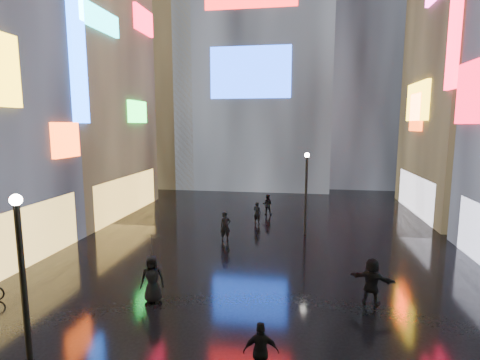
# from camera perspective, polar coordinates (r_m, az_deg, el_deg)

# --- Properties ---
(ground) EXTENTS (140.00, 140.00, 0.00)m
(ground) POSITION_cam_1_polar(r_m,az_deg,el_deg) (21.95, 3.39, -9.93)
(ground) COLOR black
(ground) RESTS_ON ground
(building_left_far) EXTENTS (10.28, 12.00, 22.00)m
(building_left_far) POSITION_cam_1_polar(r_m,az_deg,el_deg) (32.50, -25.52, 14.84)
(building_left_far) COLOR black
(building_left_far) RESTS_ON ground
(tower_flank_right) EXTENTS (12.00, 12.00, 34.00)m
(tower_flank_right) POSITION_cam_1_polar(r_m,az_deg,el_deg) (48.31, 18.40, 20.09)
(tower_flank_right) COLOR black
(tower_flank_right) RESTS_ON ground
(tower_flank_left) EXTENTS (10.00, 10.00, 26.00)m
(tower_flank_left) POSITION_cam_1_polar(r_m,az_deg,el_deg) (46.05, -11.76, 15.88)
(tower_flank_left) COLOR black
(tower_flank_left) RESTS_ON ground
(lamp_near) EXTENTS (0.30, 0.30, 5.20)m
(lamp_near) POSITION_cam_1_polar(r_m,az_deg,el_deg) (11.45, -30.17, -13.03)
(lamp_near) COLOR black
(lamp_near) RESTS_ON ground
(lamp_far) EXTENTS (0.30, 0.30, 5.20)m
(lamp_far) POSITION_cam_1_polar(r_m,az_deg,el_deg) (23.73, 10.05, -1.31)
(lamp_far) COLOR black
(lamp_far) RESTS_ON ground
(pedestrian_3) EXTENTS (1.01, 0.52, 1.66)m
(pedestrian_3) POSITION_cam_1_polar(r_m,az_deg,el_deg) (11.16, 3.23, -24.63)
(pedestrian_3) COLOR black
(pedestrian_3) RESTS_ON ground
(pedestrian_4) EXTENTS (1.03, 0.78, 1.88)m
(pedestrian_4) POSITION_cam_1_polar(r_m,az_deg,el_deg) (15.51, -13.21, -14.45)
(pedestrian_4) COLOR black
(pedestrian_4) RESTS_ON ground
(pedestrian_5) EXTENTS (1.79, 1.08, 1.84)m
(pedestrian_5) POSITION_cam_1_polar(r_m,az_deg,el_deg) (15.81, 19.42, -14.34)
(pedestrian_5) COLOR black
(pedestrian_5) RESTS_ON ground
(pedestrian_6) EXTENTS (0.77, 0.67, 1.77)m
(pedestrian_6) POSITION_cam_1_polar(r_m,az_deg,el_deg) (22.48, -2.25, -7.11)
(pedestrian_6) COLOR black
(pedestrian_6) RESTS_ON ground
(pedestrian_7) EXTENTS (0.78, 0.62, 1.57)m
(pedestrian_7) POSITION_cam_1_polar(r_m,az_deg,el_deg) (29.07, 4.19, -3.74)
(pedestrian_7) COLOR black
(pedestrian_7) RESTS_ON ground
(umbrella_2) EXTENTS (1.17, 1.16, 0.88)m
(umbrella_2) POSITION_cam_1_polar(r_m,az_deg,el_deg) (15.03, -13.39, -9.59)
(umbrella_2) COLOR black
(umbrella_2) RESTS_ON pedestrian_4
(pedestrian_8) EXTENTS (0.66, 0.55, 1.55)m
(pedestrian_8) POSITION_cam_1_polar(r_m,az_deg,el_deg) (26.33, 2.63, -5.04)
(pedestrian_8) COLOR black
(pedestrian_8) RESTS_ON ground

